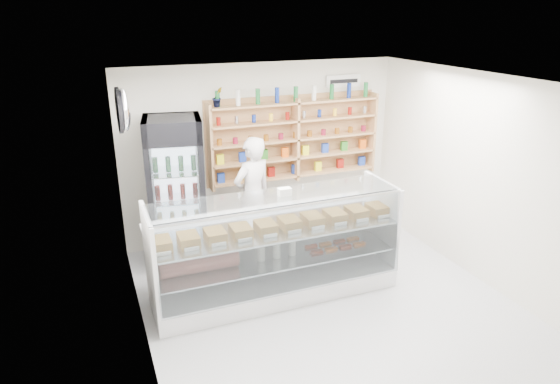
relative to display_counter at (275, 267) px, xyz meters
name	(u,v)px	position (x,y,z in m)	size (l,w,h in m)	color
room	(335,204)	(0.53, -0.60, 1.03)	(5.00, 5.00, 5.00)	#BABBC0
display_counter	(275,267)	(0.00, 0.00, 0.00)	(3.18, 0.95, 1.39)	white
shop_worker	(253,196)	(0.13, 1.26, 0.54)	(0.67, 0.44, 1.82)	silver
drinks_cooler	(177,192)	(-0.98, 1.35, 0.72)	(0.90, 0.88, 2.17)	black
wall_shelving	(295,139)	(1.03, 1.74, 1.22)	(2.84, 0.28, 1.33)	tan
potted_plant	(217,97)	(-0.22, 1.74, 1.97)	(0.16, 0.13, 0.29)	#1E6626
security_mirror	(123,110)	(-1.64, 0.60, 2.08)	(0.15, 0.50, 0.50)	silver
wall_sign	(343,81)	(1.93, 1.87, 2.08)	(0.62, 0.03, 0.20)	white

